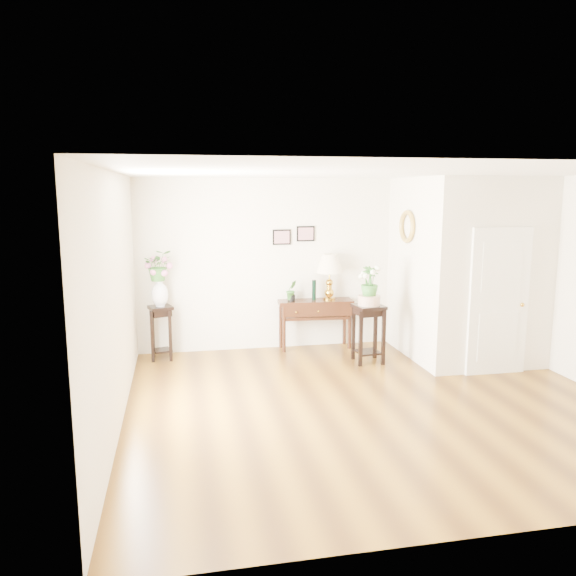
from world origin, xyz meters
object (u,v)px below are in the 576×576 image
object	(u,v)px
console_table	(315,324)
plant_stand_a	(161,333)
table_lamp	(329,279)
plant_stand_b	(368,334)

from	to	relation	value
console_table	plant_stand_a	bearing A→B (deg)	-172.73
console_table	table_lamp	world-z (taller)	table_lamp
console_table	table_lamp	xyz separation A→B (m)	(0.24, 0.00, 0.76)
console_table	plant_stand_a	xyz separation A→B (m)	(-2.49, -0.16, 0.01)
table_lamp	plant_stand_a	distance (m)	2.84
console_table	plant_stand_b	xyz separation A→B (m)	(0.61, -0.92, 0.04)
console_table	plant_stand_b	distance (m)	1.10
console_table	plant_stand_a	distance (m)	2.50
table_lamp	plant_stand_a	xyz separation A→B (m)	(-2.73, -0.16, -0.75)
table_lamp	console_table	bearing A→B (deg)	180.00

